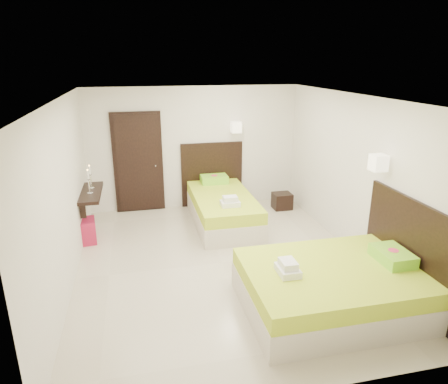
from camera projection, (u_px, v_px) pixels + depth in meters
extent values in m
plane|color=#BDB39D|center=(222.00, 263.00, 6.43)|extent=(5.50, 5.50, 0.00)
cube|color=beige|center=(223.00, 214.00, 7.95)|extent=(1.13, 2.26, 0.36)
cube|color=#9DBE1E|center=(223.00, 200.00, 7.85)|extent=(1.12, 2.24, 0.23)
cube|color=black|center=(212.00, 174.00, 8.80)|extent=(1.36, 0.05, 1.41)
cube|color=#83D226|center=(214.00, 179.00, 8.58)|extent=(0.56, 0.38, 0.16)
cylinder|color=#EE3865|center=(214.00, 175.00, 8.55)|extent=(0.14, 0.14, 0.00)
cube|color=white|center=(230.00, 203.00, 7.23)|extent=(0.34, 0.25, 0.09)
cube|color=white|center=(230.00, 199.00, 7.20)|extent=(0.25, 0.19, 0.09)
cube|color=beige|center=(236.00, 127.00, 8.43)|extent=(0.20, 0.20, 0.23)
cylinder|color=#2D2116|center=(235.00, 127.00, 8.51)|extent=(0.03, 0.16, 0.03)
cube|color=beige|center=(330.00, 296.00, 5.22)|extent=(2.25, 1.69, 0.36)
cube|color=#9DBE1E|center=(332.00, 276.00, 5.13)|extent=(2.23, 1.67, 0.22)
cube|color=black|center=(410.00, 251.00, 5.28)|extent=(0.05, 1.91, 1.41)
cube|color=#83D226|center=(393.00, 256.00, 5.24)|extent=(0.38, 0.56, 0.16)
cylinder|color=#EE3865|center=(393.00, 250.00, 5.22)|extent=(0.13, 0.13, 0.00)
cube|color=white|center=(288.00, 270.00, 4.95)|extent=(0.25, 0.34, 0.09)
cube|color=white|center=(288.00, 264.00, 4.92)|extent=(0.19, 0.25, 0.09)
cube|color=beige|center=(378.00, 163.00, 5.57)|extent=(0.20, 0.20, 0.22)
cylinder|color=#2D2116|center=(384.00, 162.00, 5.59)|extent=(0.16, 0.03, 0.03)
cube|color=black|center=(282.00, 201.00, 8.71)|extent=(0.40, 0.35, 0.35)
cube|color=maroon|center=(83.00, 231.00, 7.09)|extent=(0.46, 0.46, 0.42)
cube|color=black|center=(138.00, 163.00, 8.35)|extent=(1.02, 0.06, 2.14)
cube|color=black|center=(138.00, 163.00, 8.32)|extent=(0.88, 0.04, 2.06)
cylinder|color=silver|center=(155.00, 165.00, 8.38)|extent=(0.03, 0.10, 0.03)
cube|color=black|center=(91.00, 193.00, 7.21)|extent=(0.35, 1.20, 0.06)
cube|color=black|center=(83.00, 210.00, 6.82)|extent=(0.10, 0.04, 0.30)
cube|color=black|center=(88.00, 193.00, 7.65)|extent=(0.10, 0.04, 0.30)
cylinder|color=silver|center=(90.00, 193.00, 7.06)|extent=(0.10, 0.10, 0.02)
cylinder|color=silver|center=(89.00, 187.00, 7.03)|extent=(0.02, 0.02, 0.22)
cone|color=silver|center=(89.00, 180.00, 6.98)|extent=(0.07, 0.07, 0.04)
cylinder|color=white|center=(88.00, 175.00, 6.95)|extent=(0.02, 0.02, 0.15)
sphere|color=#FFB23F|center=(87.00, 170.00, 6.93)|extent=(0.02, 0.02, 0.02)
cylinder|color=silver|center=(92.00, 188.00, 7.34)|extent=(0.10, 0.10, 0.02)
cylinder|color=silver|center=(91.00, 182.00, 7.30)|extent=(0.02, 0.02, 0.22)
cone|color=silver|center=(90.00, 175.00, 7.26)|extent=(0.07, 0.07, 0.04)
cylinder|color=white|center=(90.00, 170.00, 7.23)|extent=(0.02, 0.02, 0.15)
sphere|color=#FFB23F|center=(89.00, 166.00, 7.20)|extent=(0.02, 0.02, 0.02)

